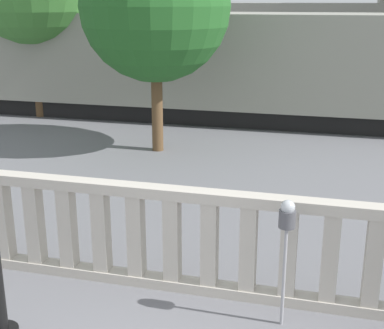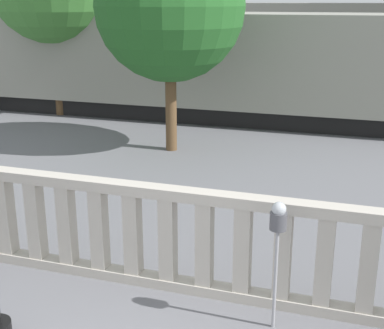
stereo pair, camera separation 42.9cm
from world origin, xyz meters
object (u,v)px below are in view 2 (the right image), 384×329
(train_near, at_px, (134,61))
(train_far, at_px, (281,31))
(parking_meter, at_px, (278,226))
(tree_right, at_px, (170,6))

(train_near, bearing_deg, train_far, 82.07)
(parking_meter, height_order, tree_right, tree_right)
(train_near, height_order, train_far, train_far)
(train_near, distance_m, tree_right, 5.29)
(train_near, relative_size, tree_right, 5.16)
(parking_meter, height_order, train_far, train_far)
(parking_meter, height_order, train_near, train_near)
(parking_meter, xyz_separation_m, tree_right, (-3.79, 6.87, 2.23))
(parking_meter, bearing_deg, train_far, 98.95)
(train_near, distance_m, train_far, 16.57)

